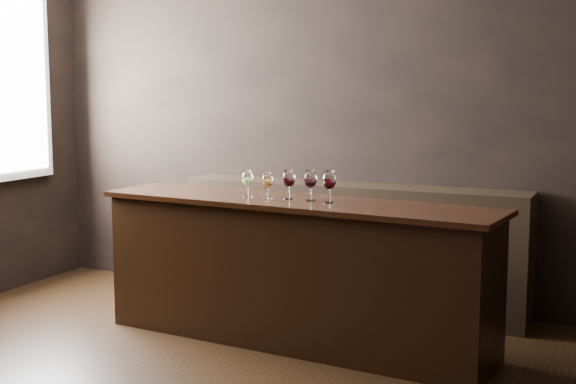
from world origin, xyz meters
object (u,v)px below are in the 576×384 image
at_px(bar_counter, 295,274).
at_px(back_bar_shelf, 351,247).
at_px(glass_amber, 268,181).
at_px(glass_red_a, 289,179).
at_px(glass_white, 248,179).
at_px(glass_red_c, 329,181).
at_px(glass_red_b, 310,180).

height_order(bar_counter, back_bar_shelf, back_bar_shelf).
height_order(bar_counter, glass_amber, glass_amber).
distance_m(bar_counter, glass_red_a, 0.65).
xyz_separation_m(bar_counter, glass_red_a, (-0.06, 0.02, 0.65)).
bearing_deg(bar_counter, glass_white, -173.19).
bearing_deg(glass_white, glass_red_c, -0.30).
bearing_deg(glass_red_c, glass_amber, -179.57).
distance_m(glass_white, glass_red_b, 0.46).
relative_size(glass_amber, glass_red_b, 0.87).
distance_m(bar_counter, glass_white, 0.73).
bearing_deg(bar_counter, glass_amber, -169.73).
xyz_separation_m(glass_white, glass_amber, (0.16, -0.01, -0.00)).
xyz_separation_m(glass_red_a, glass_red_c, (0.31, -0.04, 0.01)).
height_order(glass_amber, glass_red_c, glass_red_c).
relative_size(glass_amber, glass_red_a, 0.89).
height_order(bar_counter, glass_red_c, glass_red_c).
height_order(back_bar_shelf, glass_red_a, glass_red_a).
bearing_deg(glass_red_a, glass_red_c, -6.65).
distance_m(glass_red_b, glass_red_c, 0.16).
distance_m(glass_amber, glass_red_c, 0.45).
bearing_deg(glass_red_a, bar_counter, -20.46).
bearing_deg(back_bar_shelf, glass_red_a, -96.49).
height_order(glass_amber, glass_red_a, glass_red_a).
xyz_separation_m(bar_counter, glass_amber, (-0.20, -0.02, 0.63)).
bearing_deg(glass_red_c, back_bar_shelf, 101.74).
xyz_separation_m(back_bar_shelf, glass_red_a, (-0.11, -0.94, 0.63)).
relative_size(glass_red_a, glass_red_c, 0.94).
distance_m(glass_white, glass_amber, 0.16).
height_order(glass_white, glass_red_a, glass_red_a).
relative_size(glass_amber, glass_red_c, 0.83).
height_order(glass_white, glass_red_c, glass_red_c).
height_order(bar_counter, glass_white, glass_white).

